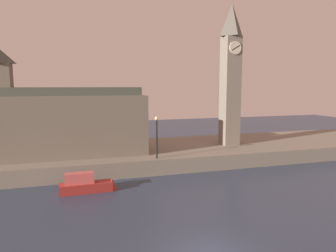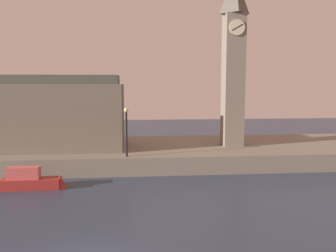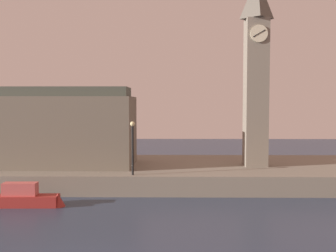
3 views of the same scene
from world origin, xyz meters
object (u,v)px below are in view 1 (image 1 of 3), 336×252
Objects in this scene: clock_tower at (231,73)px; boat_dinghy_red at (89,185)px; parliament_hall at (68,121)px; streetlamp at (157,132)px.

clock_tower reaches higher than boat_dinghy_red.
parliament_hall is 9.10m from boat_dinghy_red.
streetlamp is at bearing -155.56° from clock_tower.
streetlamp is 0.86× the size of boat_dinghy_red.
streetlamp is 7.93m from boat_dinghy_red.
boat_dinghy_red is at bearing -152.66° from streetlamp.
parliament_hall reaches higher than boat_dinghy_red.
parliament_hall is at bearing 149.61° from streetlamp.
streetlamp is at bearing -30.39° from parliament_hall.
boat_dinghy_red is (1.52, -7.92, -4.21)m from parliament_hall.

